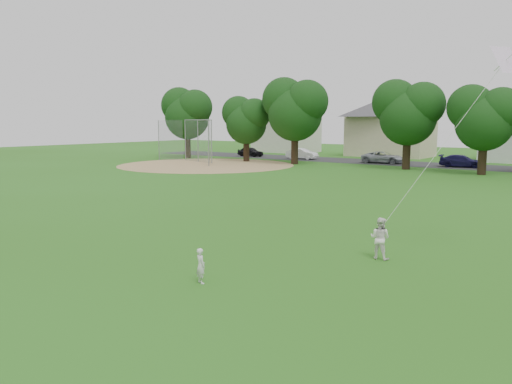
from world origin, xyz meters
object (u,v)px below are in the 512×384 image
Objects in this scene: older_boy at (380,238)px; toddler at (201,266)px; baseball_backstop at (194,141)px; kite at (442,147)px.

toddler is at bearing 60.94° from older_boy.
baseball_backstop reaches higher than toddler.
toddler is at bearing -45.96° from baseball_backstop.
kite is 41.24m from baseball_backstop.
older_boy is at bearing -97.55° from toddler.
kite reaches higher than baseball_backstop.
baseball_backstop is at bearing -37.68° from older_boy.
kite is (1.48, 1.08, 2.95)m from older_boy.
older_boy is at bearing -37.80° from baseball_backstop.
toddler is 0.15× the size of kite.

